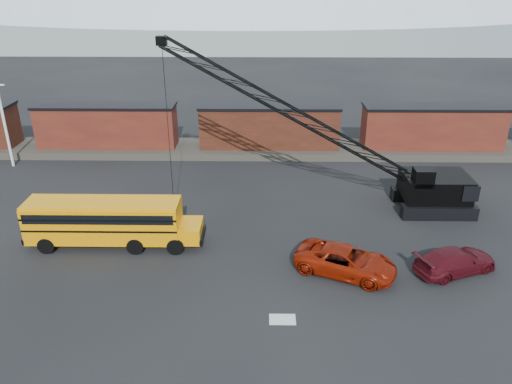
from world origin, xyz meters
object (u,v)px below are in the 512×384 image
(maroon_suv, at_px, (455,261))
(crawler_crane, at_px, (307,121))
(red_pickup, at_px, (346,261))
(school_bus, at_px, (110,221))

(maroon_suv, height_order, crawler_crane, crawler_crane)
(maroon_suv, bearing_deg, crawler_crane, 23.36)
(red_pickup, bearing_deg, school_bus, 101.86)
(maroon_suv, bearing_deg, red_pickup, 69.80)
(maroon_suv, relative_size, crawler_crane, 0.23)
(maroon_suv, distance_m, crawler_crane, 13.57)
(school_bus, xyz_separation_m, maroon_suv, (21.81, -2.94, -1.03))
(crawler_crane, bearing_deg, red_pickup, -77.53)
(school_bus, height_order, crawler_crane, crawler_crane)
(school_bus, relative_size, red_pickup, 1.92)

